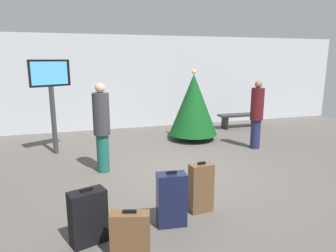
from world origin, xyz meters
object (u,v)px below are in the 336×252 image
(flight_info_kiosk, at_px, (51,88))
(suitcase_0, at_px, (171,199))
(traveller_0, at_px, (102,126))
(traveller_1, at_px, (257,113))
(suitcase_1, at_px, (88,217))
(holiday_tree, at_px, (193,104))
(waiting_bench, at_px, (240,117))
(suitcase_3, at_px, (130,234))
(suitcase_2, at_px, (201,188))

(flight_info_kiosk, relative_size, suitcase_0, 2.86)
(traveller_0, xyz_separation_m, traveller_1, (4.03, 0.58, -0.04))
(traveller_0, relative_size, traveller_1, 1.04)
(suitcase_0, height_order, suitcase_1, suitcase_0)
(holiday_tree, xyz_separation_m, waiting_bench, (2.13, 0.99, -0.68))
(flight_info_kiosk, relative_size, suitcase_3, 3.97)
(traveller_0, distance_m, suitcase_1, 2.67)
(waiting_bench, bearing_deg, suitcase_1, -134.35)
(waiting_bench, distance_m, suitcase_2, 6.26)
(flight_info_kiosk, distance_m, suitcase_0, 4.65)
(suitcase_1, bearing_deg, suitcase_3, -40.57)
(suitcase_2, bearing_deg, suitcase_1, -168.27)
(waiting_bench, relative_size, traveller_0, 0.83)
(suitcase_0, relative_size, suitcase_1, 1.08)
(waiting_bench, relative_size, suitcase_3, 2.64)
(suitcase_1, bearing_deg, waiting_bench, 45.65)
(traveller_0, height_order, traveller_1, traveller_0)
(flight_info_kiosk, bearing_deg, suitcase_3, -76.93)
(traveller_1, height_order, suitcase_2, traveller_1)
(traveller_1, bearing_deg, suitcase_1, -144.82)
(flight_info_kiosk, height_order, waiting_bench, flight_info_kiosk)
(suitcase_0, bearing_deg, waiting_bench, 51.97)
(traveller_1, relative_size, suitcase_3, 3.07)
(suitcase_3, bearing_deg, suitcase_1, 139.43)
(suitcase_1, xyz_separation_m, suitcase_2, (1.71, 0.35, 0.03))
(suitcase_0, distance_m, suitcase_1, 1.16)
(suitcase_3, bearing_deg, traveller_1, 41.61)
(waiting_bench, distance_m, suitcase_3, 7.61)
(traveller_0, height_order, suitcase_0, traveller_0)
(flight_info_kiosk, xyz_separation_m, suitcase_3, (1.07, -4.62, -1.38))
(traveller_1, height_order, suitcase_3, traveller_1)
(waiting_bench, xyz_separation_m, suitcase_1, (-5.33, -5.46, -0.01))
(holiday_tree, height_order, suitcase_1, holiday_tree)
(traveller_0, bearing_deg, traveller_1, 8.18)
(waiting_bench, relative_size, suitcase_1, 2.05)
(holiday_tree, height_order, traveller_1, holiday_tree)
(holiday_tree, relative_size, traveller_1, 1.14)
(waiting_bench, distance_m, suitcase_0, 6.79)
(traveller_1, xyz_separation_m, suitcase_2, (-2.74, -2.78, -0.56))
(flight_info_kiosk, height_order, suitcase_0, flight_info_kiosk)
(flight_info_kiosk, relative_size, traveller_0, 1.25)
(holiday_tree, bearing_deg, flight_info_kiosk, -176.26)
(waiting_bench, xyz_separation_m, suitcase_3, (-4.87, -5.86, -0.09))
(suitcase_0, bearing_deg, traveller_1, 42.57)
(holiday_tree, xyz_separation_m, suitcase_1, (-3.20, -4.47, -0.69))
(waiting_bench, bearing_deg, flight_info_kiosk, -168.23)
(waiting_bench, distance_m, suitcase_1, 7.63)
(suitcase_0, bearing_deg, flight_info_kiosk, 113.10)
(waiting_bench, xyz_separation_m, traveller_0, (-4.91, -2.90, 0.62))
(holiday_tree, relative_size, suitcase_1, 2.72)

